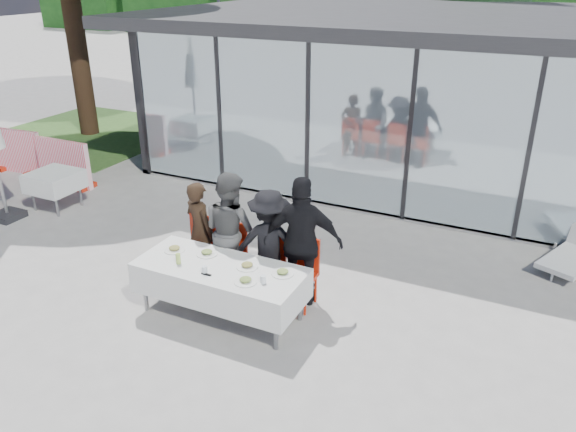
# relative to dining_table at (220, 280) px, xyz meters

# --- Properties ---
(ground) EXTENTS (90.00, 90.00, 0.00)m
(ground) POSITION_rel_dining_table_xyz_m (0.35, 0.06, -0.54)
(ground) COLOR gray
(ground) RESTS_ON ground
(pavilion) EXTENTS (14.80, 8.80, 3.44)m
(pavilion) POSITION_rel_dining_table_xyz_m (2.36, 8.22, 1.61)
(pavilion) COLOR gray
(pavilion) RESTS_ON ground
(treeline) EXTENTS (62.50, 2.00, 4.40)m
(treeline) POSITION_rel_dining_table_xyz_m (-1.65, 28.06, 1.66)
(treeline) COLOR #113811
(treeline) RESTS_ON ground
(dining_table) EXTENTS (2.26, 0.96, 0.75)m
(dining_table) POSITION_rel_dining_table_xyz_m (0.00, 0.00, 0.00)
(dining_table) COLOR silver
(dining_table) RESTS_ON ground
(diner_a) EXTENTS (0.71, 0.71, 1.52)m
(diner_a) POSITION_rel_dining_table_xyz_m (-0.83, 0.78, 0.22)
(diner_a) COLOR #2F2015
(diner_a) RESTS_ON ground
(diner_chair_a) EXTENTS (0.44, 0.44, 0.97)m
(diner_chair_a) POSITION_rel_dining_table_xyz_m (-0.83, 0.75, -0.00)
(diner_chair_a) COLOR red
(diner_chair_a) RESTS_ON ground
(diner_b) EXTENTS (1.07, 1.07, 1.75)m
(diner_b) POSITION_rel_dining_table_xyz_m (-0.30, 0.78, 0.34)
(diner_b) COLOR #525252
(diner_b) RESTS_ON ground
(diner_chair_b) EXTENTS (0.44, 0.44, 0.97)m
(diner_chair_b) POSITION_rel_dining_table_xyz_m (-0.30, 0.75, -0.00)
(diner_chair_b) COLOR red
(diner_chair_b) RESTS_ON ground
(diner_c) EXTENTS (1.31, 1.31, 1.59)m
(diner_c) POSITION_rel_dining_table_xyz_m (0.33, 0.78, 0.26)
(diner_c) COLOR black
(diner_c) RESTS_ON ground
(diner_chair_c) EXTENTS (0.44, 0.44, 0.97)m
(diner_chair_c) POSITION_rel_dining_table_xyz_m (0.33, 0.75, -0.00)
(diner_chair_c) COLOR red
(diner_chair_c) RESTS_ON ground
(diner_d) EXTENTS (1.35, 1.35, 1.86)m
(diner_d) POSITION_rel_dining_table_xyz_m (0.83, 0.78, 0.39)
(diner_d) COLOR black
(diner_d) RESTS_ON ground
(diner_chair_d) EXTENTS (0.44, 0.44, 0.97)m
(diner_chair_d) POSITION_rel_dining_table_xyz_m (0.83, 0.75, -0.00)
(diner_chair_d) COLOR red
(diner_chair_d) RESTS_ON ground
(plate_a) EXTENTS (0.29, 0.29, 0.07)m
(plate_a) POSITION_rel_dining_table_xyz_m (-0.80, 0.11, 0.24)
(plate_a) COLOR silver
(plate_a) RESTS_ON dining_table
(plate_b) EXTENTS (0.29, 0.29, 0.07)m
(plate_b) POSITION_rel_dining_table_xyz_m (-0.33, 0.21, 0.24)
(plate_b) COLOR silver
(plate_b) RESTS_ON dining_table
(plate_c) EXTENTS (0.29, 0.29, 0.07)m
(plate_c) POSITION_rel_dining_table_xyz_m (0.34, 0.13, 0.24)
(plate_c) COLOR silver
(plate_c) RESTS_ON dining_table
(plate_d) EXTENTS (0.29, 0.29, 0.07)m
(plate_d) POSITION_rel_dining_table_xyz_m (0.83, 0.17, 0.24)
(plate_d) COLOR silver
(plate_d) RESTS_ON dining_table
(plate_extra) EXTENTS (0.29, 0.29, 0.07)m
(plate_extra) POSITION_rel_dining_table_xyz_m (0.51, -0.21, 0.24)
(plate_extra) COLOR silver
(plate_extra) RESTS_ON dining_table
(juice_bottle) EXTENTS (0.06, 0.06, 0.14)m
(juice_bottle) POSITION_rel_dining_table_xyz_m (-0.53, -0.17, 0.28)
(juice_bottle) COLOR #9CBC4E
(juice_bottle) RESTS_ON dining_table
(drinking_glasses) EXTENTS (0.85, 0.19, 0.10)m
(drinking_glasses) POSITION_rel_dining_table_xyz_m (0.32, -0.18, 0.26)
(drinking_glasses) COLOR silver
(drinking_glasses) RESTS_ON dining_table
(folded_eyeglasses) EXTENTS (0.14, 0.03, 0.01)m
(folded_eyeglasses) POSITION_rel_dining_table_xyz_m (-0.03, -0.26, 0.22)
(folded_eyeglasses) COLOR black
(folded_eyeglasses) RESTS_ON dining_table
(spare_table_left) EXTENTS (0.86, 0.86, 0.74)m
(spare_table_left) POSITION_rel_dining_table_xyz_m (-4.83, 1.74, 0.02)
(spare_table_left) COLOR silver
(spare_table_left) RESTS_ON ground
(grass_patch) EXTENTS (5.00, 5.00, 0.02)m
(grass_patch) POSITION_rel_dining_table_xyz_m (-8.15, 6.06, -0.53)
(grass_patch) COLOR #385926
(grass_patch) RESTS_ON ground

